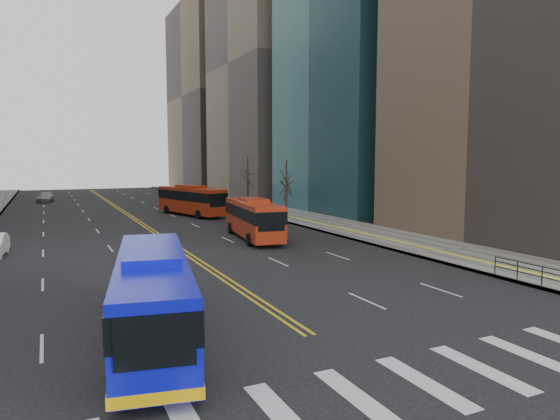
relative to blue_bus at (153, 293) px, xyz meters
name	(u,v)px	position (x,y,z in m)	size (l,w,h in m)	color
ground	(392,390)	(5.52, -7.06, -1.80)	(220.00, 220.00, 0.00)	black
sidewalk_right	(280,212)	(23.02, 37.94, -1.73)	(7.00, 130.00, 0.15)	slate
crosswalk	(392,390)	(5.52, -7.06, -1.80)	(26.70, 4.00, 0.01)	silver
centerline	(124,212)	(5.52, 47.94, -1.80)	(0.55, 100.00, 0.01)	gold
office_towers	(106,43)	(5.64, 61.45, 22.12)	(83.00, 134.00, 58.00)	gray
pedestrian_railing	(542,273)	(19.82, -1.06, -0.98)	(0.06, 6.06, 1.02)	black
street_trees	(68,181)	(-1.66, 27.50, 3.07)	(35.20, 47.20, 7.60)	#2F221C
blue_bus	(153,293)	(0.00, 0.00, 0.00)	(4.57, 12.05, 3.44)	#0D12D0
red_bus_near	(253,216)	(12.38, 20.60, 0.12)	(3.91, 11.08, 3.45)	#AE2C12
red_bus_far	(191,199)	(12.31, 40.07, 0.22)	(5.70, 11.78, 3.64)	#AE2C12
car_dark_mid	(175,206)	(11.48, 45.09, -1.09)	(1.68, 4.18, 1.42)	black
car_silver	(45,197)	(-3.53, 68.46, -1.08)	(2.04, 5.02, 1.46)	#95969A
car_dark_far	(174,199)	(14.64, 58.78, -1.22)	(1.93, 4.19, 1.16)	black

